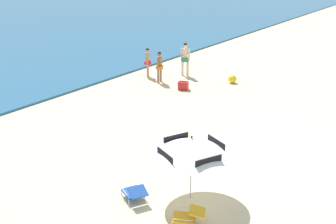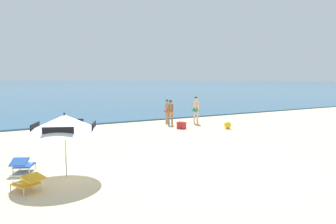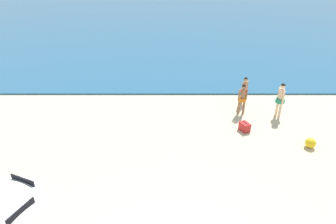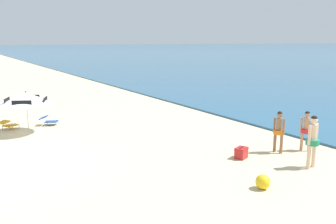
{
  "view_description": "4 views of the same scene",
  "coord_description": "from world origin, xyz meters",
  "px_view_note": "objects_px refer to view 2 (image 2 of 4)",
  "views": [
    {
      "loc": [
        -13.93,
        -5.24,
        7.12
      ],
      "look_at": [
        -1.32,
        4.61,
        0.86
      ],
      "focal_mm": 48.58,
      "sensor_mm": 36.0,
      "label": 1
    },
    {
      "loc": [
        -6.26,
        -7.97,
        2.94
      ],
      "look_at": [
        0.9,
        4.67,
        1.37
      ],
      "focal_mm": 32.38,
      "sensor_mm": 36.0,
      "label": 2
    },
    {
      "loc": [
        -0.23,
        -4.04,
        6.86
      ],
      "look_at": [
        -0.28,
        6.35,
        1.43
      ],
      "focal_mm": 30.52,
      "sensor_mm": 36.0,
      "label": 3
    },
    {
      "loc": [
        12.7,
        -1.46,
        4.21
      ],
      "look_at": [
        0.72,
        5.66,
        1.45
      ],
      "focal_mm": 38.44,
      "sensor_mm": 36.0,
      "label": 4
    }
  ],
  "objects_px": {
    "lounge_chair_beside_umbrella": "(28,181)",
    "person_standing_near_shore": "(170,111)",
    "beach_ball": "(228,125)",
    "person_standing_beside": "(196,108)",
    "beach_umbrella_striped_main": "(65,124)",
    "cooler_box": "(181,125)",
    "person_wading_in": "(167,109)",
    "lounge_chair_under_umbrella": "(23,164)"
  },
  "relations": [
    {
      "from": "person_wading_in",
      "to": "beach_ball",
      "type": "height_order",
      "value": "person_wading_in"
    },
    {
      "from": "person_standing_beside",
      "to": "beach_ball",
      "type": "xyz_separation_m",
      "value": [
        0.45,
        -2.68,
        -0.83
      ]
    },
    {
      "from": "lounge_chair_beside_umbrella",
      "to": "beach_ball",
      "type": "distance_m",
      "value": 12.57
    },
    {
      "from": "lounge_chair_beside_umbrella",
      "to": "beach_ball",
      "type": "relative_size",
      "value": 2.3
    },
    {
      "from": "person_wading_in",
      "to": "beach_ball",
      "type": "distance_m",
      "value": 4.58
    },
    {
      "from": "lounge_chair_under_umbrella",
      "to": "beach_ball",
      "type": "distance_m",
      "value": 11.88
    },
    {
      "from": "cooler_box",
      "to": "beach_ball",
      "type": "bearing_deg",
      "value": -29.34
    },
    {
      "from": "lounge_chair_beside_umbrella",
      "to": "cooler_box",
      "type": "distance_m",
      "value": 11.19
    },
    {
      "from": "lounge_chair_beside_umbrella",
      "to": "beach_ball",
      "type": "bearing_deg",
      "value": 25.25
    },
    {
      "from": "person_standing_beside",
      "to": "beach_umbrella_striped_main",
      "type": "bearing_deg",
      "value": -143.27
    },
    {
      "from": "lounge_chair_under_umbrella",
      "to": "cooler_box",
      "type": "height_order",
      "value": "lounge_chair_under_umbrella"
    },
    {
      "from": "lounge_chair_beside_umbrella",
      "to": "person_standing_near_shore",
      "type": "distance_m",
      "value": 12.43
    },
    {
      "from": "cooler_box",
      "to": "beach_ball",
      "type": "distance_m",
      "value": 2.77
    },
    {
      "from": "person_wading_in",
      "to": "cooler_box",
      "type": "height_order",
      "value": "person_wading_in"
    },
    {
      "from": "person_wading_in",
      "to": "beach_umbrella_striped_main",
      "type": "bearing_deg",
      "value": -133.82
    },
    {
      "from": "beach_ball",
      "to": "person_standing_beside",
      "type": "bearing_deg",
      "value": 99.6
    },
    {
      "from": "person_standing_beside",
      "to": "cooler_box",
      "type": "xyz_separation_m",
      "value": [
        -1.96,
        -1.32,
        -0.84
      ]
    },
    {
      "from": "lounge_chair_under_umbrella",
      "to": "beach_ball",
      "type": "relative_size",
      "value": 2.34
    },
    {
      "from": "cooler_box",
      "to": "lounge_chair_under_umbrella",
      "type": "bearing_deg",
      "value": -151.66
    },
    {
      "from": "person_standing_near_shore",
      "to": "lounge_chair_beside_umbrella",
      "type": "bearing_deg",
      "value": -137.5
    },
    {
      "from": "lounge_chair_under_umbrella",
      "to": "beach_ball",
      "type": "xyz_separation_m",
      "value": [
        11.36,
        3.47,
        -0.06
      ]
    },
    {
      "from": "lounge_chair_beside_umbrella",
      "to": "lounge_chair_under_umbrella",
      "type": "bearing_deg",
      "value": 89.91
    },
    {
      "from": "beach_ball",
      "to": "lounge_chair_beside_umbrella",
      "type": "bearing_deg",
      "value": -154.75
    },
    {
      "from": "lounge_chair_beside_umbrella",
      "to": "person_standing_near_shore",
      "type": "relative_size",
      "value": 0.61
    },
    {
      "from": "person_standing_near_shore",
      "to": "beach_ball",
      "type": "height_order",
      "value": "person_standing_near_shore"
    },
    {
      "from": "beach_umbrella_striped_main",
      "to": "person_standing_beside",
      "type": "bearing_deg",
      "value": 36.73
    },
    {
      "from": "beach_umbrella_striped_main",
      "to": "person_wading_in",
      "type": "bearing_deg",
      "value": 46.18
    },
    {
      "from": "person_wading_in",
      "to": "cooler_box",
      "type": "bearing_deg",
      "value": -101.62
    },
    {
      "from": "beach_ball",
      "to": "beach_umbrella_striped_main",
      "type": "bearing_deg",
      "value": -155.68
    },
    {
      "from": "beach_umbrella_striped_main",
      "to": "beach_ball",
      "type": "bearing_deg",
      "value": 24.32
    },
    {
      "from": "person_standing_beside",
      "to": "person_wading_in",
      "type": "distance_m",
      "value": 2.02
    },
    {
      "from": "lounge_chair_beside_umbrella",
      "to": "beach_ball",
      "type": "height_order",
      "value": "lounge_chair_beside_umbrella"
    },
    {
      "from": "person_standing_near_shore",
      "to": "beach_ball",
      "type": "xyz_separation_m",
      "value": [
        2.22,
        -3.02,
        -0.72
      ]
    },
    {
      "from": "person_standing_near_shore",
      "to": "beach_umbrella_striped_main",
      "type": "bearing_deg",
      "value": -136.39
    },
    {
      "from": "beach_umbrella_striped_main",
      "to": "cooler_box",
      "type": "relative_size",
      "value": 4.5
    },
    {
      "from": "lounge_chair_under_umbrella",
      "to": "lounge_chair_beside_umbrella",
      "type": "xyz_separation_m",
      "value": [
        -0.0,
        -1.9,
        0.0
      ]
    },
    {
      "from": "person_wading_in",
      "to": "cooler_box",
      "type": "distance_m",
      "value": 2.91
    },
    {
      "from": "beach_umbrella_striped_main",
      "to": "person_standing_near_shore",
      "type": "distance_m",
      "value": 11.13
    },
    {
      "from": "person_wading_in",
      "to": "person_standing_beside",
      "type": "bearing_deg",
      "value": -46.08
    },
    {
      "from": "beach_umbrella_striped_main",
      "to": "person_wading_in",
      "type": "xyz_separation_m",
      "value": [
        8.41,
        8.76,
        -0.73
      ]
    },
    {
      "from": "beach_umbrella_striped_main",
      "to": "person_standing_beside",
      "type": "distance_m",
      "value": 12.25
    },
    {
      "from": "person_standing_near_shore",
      "to": "person_standing_beside",
      "type": "height_order",
      "value": "person_standing_beside"
    }
  ]
}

